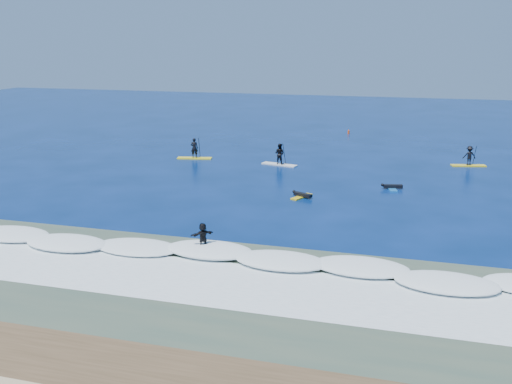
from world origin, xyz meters
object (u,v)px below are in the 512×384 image
(sup_paddler_left, at_px, (194,151))
(sup_paddler_right, at_px, (469,157))
(prone_paddler_near, at_px, (302,195))
(marker_buoy, at_px, (349,132))
(wave_surfer, at_px, (203,237))
(sup_paddler_center, at_px, (280,156))
(prone_paddler_far, at_px, (392,187))

(sup_paddler_left, relative_size, sup_paddler_right, 1.09)
(sup_paddler_left, height_order, prone_paddler_near, sup_paddler_left)
(marker_buoy, bearing_deg, prone_paddler_near, -89.77)
(sup_paddler_right, xyz_separation_m, wave_surfer, (-15.40, -26.65, 0.02))
(sup_paddler_center, relative_size, prone_paddler_near, 1.63)
(sup_paddler_left, distance_m, marker_buoy, 22.56)
(sup_paddler_center, height_order, prone_paddler_far, sup_paddler_center)
(sup_paddler_right, bearing_deg, wave_surfer, -132.59)
(prone_paddler_far, height_order, wave_surfer, wave_surfer)
(marker_buoy, bearing_deg, sup_paddler_right, -50.53)
(prone_paddler_near, bearing_deg, wave_surfer, -169.09)
(sup_paddler_left, bearing_deg, prone_paddler_far, -30.66)
(sup_paddler_left, xyz_separation_m, sup_paddler_center, (8.50, -0.62, 0.14))
(sup_paddler_right, distance_m, marker_buoy, 19.75)
(prone_paddler_far, xyz_separation_m, marker_buoy, (-6.27, 25.43, 0.11))
(prone_paddler_near, bearing_deg, sup_paddler_right, -16.27)
(sup_paddler_right, bearing_deg, prone_paddler_far, -134.21)
(sup_paddler_left, xyz_separation_m, prone_paddler_far, (18.75, -6.64, -0.57))
(wave_surfer, bearing_deg, prone_paddler_near, 32.17)
(sup_paddler_left, distance_m, sup_paddler_right, 25.28)
(prone_paddler_far, bearing_deg, sup_paddler_right, -44.83)
(sup_paddler_right, bearing_deg, prone_paddler_near, -143.37)
(sup_paddler_right, xyz_separation_m, prone_paddler_far, (-6.28, -10.19, -0.68))
(sup_paddler_center, relative_size, marker_buoy, 5.70)
(sup_paddler_left, relative_size, sup_paddler_center, 1.00)
(sup_paddler_center, bearing_deg, sup_paddler_right, 27.57)
(prone_paddler_near, distance_m, prone_paddler_far, 7.46)
(wave_surfer, bearing_deg, marker_buoy, 41.89)
(sup_paddler_center, relative_size, wave_surfer, 1.78)
(sup_paddler_left, relative_size, marker_buoy, 5.70)
(sup_paddler_right, distance_m, prone_paddler_near, 19.04)
(sup_paddler_center, bearing_deg, prone_paddler_far, -17.02)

